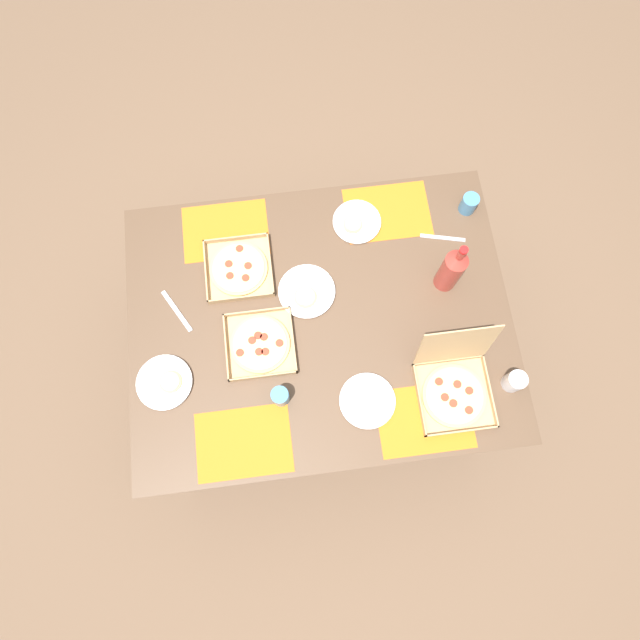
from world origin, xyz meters
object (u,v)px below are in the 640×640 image
(plate_near_left, at_px, (356,222))
(pizza_box_corner_left, at_px, (239,269))
(pizza_box_corner_right, at_px, (260,344))
(cup_red, at_px, (280,396))
(cup_clear_left, at_px, (469,204))
(pizza_box_center, at_px, (454,385))
(plate_middle, at_px, (307,292))
(soda_bottle, at_px, (452,270))
(plate_far_right, at_px, (165,382))
(cup_clear_right, at_px, (514,381))
(plate_far_left, at_px, (367,401))

(plate_near_left, bearing_deg, pizza_box_corner_left, -163.92)
(pizza_box_corner_right, height_order, cup_red, cup_red)
(cup_clear_left, bearing_deg, pizza_box_center, -105.83)
(plate_near_left, distance_m, plate_middle, 0.38)
(soda_bottle, bearing_deg, plate_far_right, -166.55)
(plate_far_right, xyz_separation_m, cup_clear_right, (1.33, -0.17, 0.04))
(plate_far_right, distance_m, cup_clear_right, 1.34)
(pizza_box_corner_left, height_order, cup_clear_left, cup_clear_left)
(pizza_box_corner_left, distance_m, cup_clear_left, 1.00)
(plate_far_left, distance_m, plate_near_left, 0.76)
(plate_far_left, bearing_deg, cup_red, 170.64)
(plate_far_left, xyz_separation_m, cup_red, (-0.33, 0.05, 0.04))
(pizza_box_corner_left, bearing_deg, plate_middle, -27.17)
(pizza_box_center, distance_m, plate_far_left, 0.34)
(pizza_box_corner_right, relative_size, soda_bottle, 0.84)
(plate_far_right, xyz_separation_m, cup_clear_left, (1.31, 0.59, 0.04))
(pizza_box_corner_right, xyz_separation_m, pizza_box_corner_left, (-0.06, 0.33, -0.00))
(soda_bottle, bearing_deg, plate_middle, 177.76)
(pizza_box_corner_right, distance_m, plate_far_left, 0.48)
(cup_clear_left, bearing_deg, pizza_box_corner_right, -152.50)
(cup_clear_right, bearing_deg, pizza_box_center, 176.21)
(pizza_box_center, xyz_separation_m, cup_clear_left, (0.21, 0.75, -0.00))
(pizza_box_corner_left, xyz_separation_m, plate_far_right, (-0.32, -0.44, -0.00))
(pizza_box_center, distance_m, plate_near_left, 0.79)
(cup_clear_right, height_order, cup_red, cup_clear_right)
(pizza_box_corner_right, distance_m, pizza_box_center, 0.77)
(pizza_box_corner_left, xyz_separation_m, cup_clear_right, (1.01, -0.61, 0.03))
(pizza_box_center, xyz_separation_m, soda_bottle, (0.06, 0.43, 0.08))
(pizza_box_corner_right, bearing_deg, plate_middle, 42.85)
(soda_bottle, bearing_deg, plate_near_left, 136.35)
(plate_middle, bearing_deg, cup_red, -109.79)
(pizza_box_corner_left, xyz_separation_m, soda_bottle, (0.83, -0.16, 0.12))
(pizza_box_center, distance_m, pizza_box_corner_left, 0.98)
(pizza_box_corner_left, height_order, plate_far_right, pizza_box_corner_left)
(plate_far_left, bearing_deg, cup_clear_left, 54.34)
(plate_far_left, xyz_separation_m, cup_clear_right, (0.56, -0.00, 0.04))
(plate_near_left, xyz_separation_m, cup_red, (-0.40, -0.70, 0.04))
(pizza_box_center, relative_size, plate_near_left, 1.58)
(soda_bottle, distance_m, cup_clear_left, 0.36)
(plate_far_left, bearing_deg, pizza_box_corner_right, 144.63)
(pizza_box_center, relative_size, plate_far_right, 1.48)
(pizza_box_corner_left, relative_size, plate_middle, 1.17)
(pizza_box_center, height_order, cup_red, pizza_box_center)
(cup_clear_left, bearing_deg, plate_far_left, -125.66)
(pizza_box_center, relative_size, plate_middle, 1.39)
(pizza_box_corner_left, relative_size, plate_far_right, 1.25)
(plate_near_left, bearing_deg, plate_far_left, -95.18)
(pizza_box_corner_right, xyz_separation_m, soda_bottle, (0.78, 0.17, 0.12))
(pizza_box_corner_right, xyz_separation_m, plate_near_left, (0.46, 0.48, -0.00))
(cup_red, bearing_deg, plate_far_left, -9.36)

